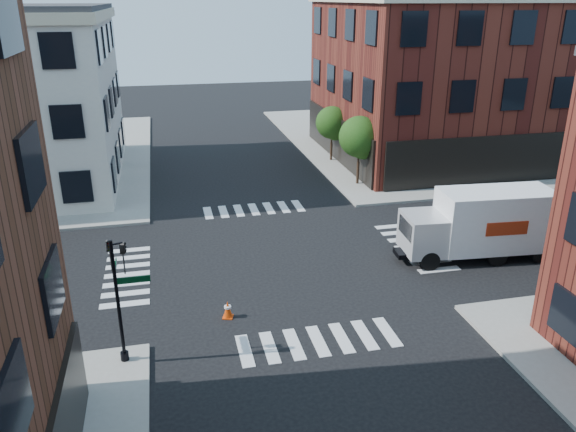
# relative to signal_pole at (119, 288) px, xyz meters

# --- Properties ---
(ground) EXTENTS (120.00, 120.00, 0.00)m
(ground) POSITION_rel_signal_pole_xyz_m (6.72, 6.68, -2.86)
(ground) COLOR black
(ground) RESTS_ON ground
(sidewalk_ne) EXTENTS (30.00, 30.00, 0.15)m
(sidewalk_ne) POSITION_rel_signal_pole_xyz_m (27.72, 27.68, -2.78)
(sidewalk_ne) COLOR gray
(sidewalk_ne) RESTS_ON ground
(building_ne) EXTENTS (25.00, 16.00, 12.00)m
(building_ne) POSITION_rel_signal_pole_xyz_m (27.22, 22.68, 3.14)
(building_ne) COLOR #401410
(building_ne) RESTS_ON ground
(tree_near) EXTENTS (2.69, 2.69, 4.49)m
(tree_near) POSITION_rel_signal_pole_xyz_m (14.28, 16.65, 0.30)
(tree_near) COLOR black
(tree_near) RESTS_ON ground
(tree_far) EXTENTS (2.43, 2.43, 4.07)m
(tree_far) POSITION_rel_signal_pole_xyz_m (14.28, 22.65, 0.02)
(tree_far) COLOR black
(tree_far) RESTS_ON ground
(signal_pole) EXTENTS (1.29, 1.24, 4.60)m
(signal_pole) POSITION_rel_signal_pole_xyz_m (0.00, 0.00, 0.00)
(signal_pole) COLOR black
(signal_pole) RESTS_ON ground
(box_truck) EXTENTS (7.51, 2.77, 3.34)m
(box_truck) POSITION_rel_signal_pole_xyz_m (16.16, 4.84, -1.12)
(box_truck) COLOR white
(box_truck) RESTS_ON ground
(traffic_cone) EXTENTS (0.50, 0.50, 0.72)m
(traffic_cone) POSITION_rel_signal_pole_xyz_m (3.72, 2.05, -2.51)
(traffic_cone) COLOR #D93F09
(traffic_cone) RESTS_ON ground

